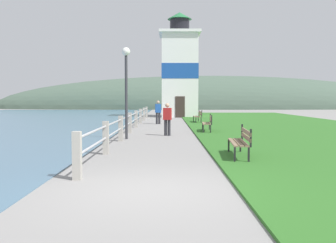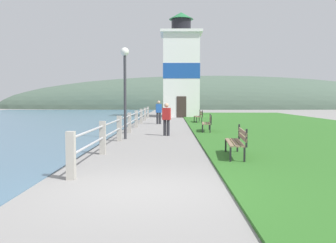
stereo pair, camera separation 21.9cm
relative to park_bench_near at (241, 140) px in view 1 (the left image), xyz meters
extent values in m
plane|color=gray|center=(-2.52, -3.94, -0.54)|extent=(160.00, 160.00, 0.00)
cube|color=#2D6623|center=(5.17, 11.94, -0.51)|extent=(12.00, 47.65, 0.06)
cube|color=#A8A399|center=(-4.10, -2.94, -0.02)|extent=(0.18, 0.18, 1.05)
cube|color=#A8A399|center=(-4.10, 0.77, -0.02)|extent=(0.18, 0.18, 1.05)
cube|color=#A8A399|center=(-4.10, 4.49, -0.02)|extent=(0.18, 0.18, 1.05)
cube|color=#A8A399|center=(-4.10, 8.20, -0.02)|extent=(0.18, 0.18, 1.05)
cube|color=#A8A399|center=(-4.10, 11.92, -0.02)|extent=(0.18, 0.18, 1.05)
cube|color=#A8A399|center=(-4.10, 15.63, -0.02)|extent=(0.18, 0.18, 1.05)
cube|color=#A8A399|center=(-4.10, 19.35, -0.02)|extent=(0.18, 0.18, 1.05)
cube|color=#A8A399|center=(-4.10, 23.06, -0.02)|extent=(0.18, 0.18, 1.05)
cylinder|color=#B2B2B7|center=(-4.10, 10.06, 0.35)|extent=(0.06, 26.00, 0.06)
cylinder|color=#B2B2B7|center=(-4.10, 10.06, -0.02)|extent=(0.06, 26.00, 0.06)
cube|color=#846B51|center=(-0.24, 0.02, -0.07)|extent=(0.27, 2.00, 0.04)
cube|color=#846B51|center=(-0.09, 0.01, -0.07)|extent=(0.27, 2.00, 0.04)
cube|color=#846B51|center=(0.06, 0.00, -0.07)|extent=(0.27, 2.00, 0.04)
cube|color=#846B51|center=(0.14, -0.01, 0.25)|extent=(0.21, 1.99, 0.11)
cube|color=#846B51|center=(0.14, -0.01, 0.09)|extent=(0.21, 1.99, 0.11)
cube|color=black|center=(-0.35, -0.95, -0.32)|extent=(0.05, 0.05, 0.45)
cube|color=black|center=(-0.20, 0.99, -0.32)|extent=(0.05, 0.05, 0.45)
cube|color=black|center=(0.02, -0.98, -0.32)|extent=(0.05, 0.05, 0.45)
cube|color=black|center=(0.17, 0.96, -0.32)|extent=(0.05, 0.05, 0.45)
cube|color=black|center=(0.07, -0.98, 0.15)|extent=(0.05, 0.05, 0.49)
cube|color=black|center=(0.22, 0.96, 0.15)|extent=(0.05, 0.05, 0.49)
cube|color=#846B51|center=(-0.27, 8.65, -0.07)|extent=(0.25, 1.88, 0.04)
cube|color=#846B51|center=(-0.13, 8.64, -0.07)|extent=(0.25, 1.88, 0.04)
cube|color=#846B51|center=(0.02, 8.63, -0.07)|extent=(0.25, 1.88, 0.04)
cube|color=#846B51|center=(0.10, 8.62, 0.25)|extent=(0.19, 1.87, 0.11)
cube|color=#846B51|center=(0.10, 8.62, 0.09)|extent=(0.19, 1.87, 0.11)
cube|color=black|center=(-0.38, 7.74, -0.32)|extent=(0.05, 0.05, 0.45)
cube|color=black|center=(-0.25, 9.56, -0.32)|extent=(0.05, 0.05, 0.45)
cube|color=black|center=(-0.01, 7.71, -0.32)|extent=(0.05, 0.05, 0.45)
cube|color=black|center=(0.12, 9.53, -0.32)|extent=(0.05, 0.05, 0.45)
cube|color=black|center=(0.04, 7.71, 0.15)|extent=(0.05, 0.05, 0.49)
cube|color=black|center=(0.17, 9.53, 0.15)|extent=(0.05, 0.05, 0.49)
cube|color=#846B51|center=(-0.16, 16.34, -0.07)|extent=(0.19, 1.60, 0.04)
cube|color=#846B51|center=(-0.02, 16.35, -0.07)|extent=(0.19, 1.60, 0.04)
cube|color=#846B51|center=(0.13, 16.36, -0.07)|extent=(0.19, 1.60, 0.04)
cube|color=#846B51|center=(0.22, 16.36, 0.25)|extent=(0.13, 1.60, 0.11)
cube|color=#846B51|center=(0.22, 16.36, 0.09)|extent=(0.13, 1.60, 0.11)
cube|color=black|center=(-0.16, 15.57, -0.32)|extent=(0.05, 0.05, 0.45)
cube|color=black|center=(-0.24, 17.12, -0.32)|extent=(0.05, 0.05, 0.45)
cube|color=black|center=(0.21, 15.58, -0.32)|extent=(0.05, 0.05, 0.45)
cube|color=black|center=(0.13, 17.13, -0.32)|extent=(0.05, 0.05, 0.45)
cube|color=black|center=(0.25, 15.59, 0.15)|extent=(0.05, 0.05, 0.49)
cube|color=black|center=(0.18, 17.14, 0.15)|extent=(0.05, 0.05, 0.49)
cube|color=white|center=(-1.01, 25.96, 3.45)|extent=(3.44, 3.44, 7.99)
cube|color=#194799|center=(-1.01, 25.96, 3.85)|extent=(3.48, 3.48, 1.44)
cube|color=white|center=(-1.01, 25.96, 7.58)|extent=(3.95, 3.95, 0.25)
cylinder|color=black|center=(-1.01, 25.96, 8.32)|extent=(1.89, 1.89, 1.24)
cone|color=#23703D|center=(-1.01, 25.96, 9.29)|extent=(2.36, 2.36, 0.68)
cube|color=#332823|center=(-1.01, 24.22, 0.46)|extent=(0.90, 0.06, 2.00)
cylinder|color=#28282D|center=(-2.92, 15.09, -0.14)|extent=(0.15, 0.15, 0.80)
cylinder|color=#28282D|center=(-2.75, 15.12, -0.14)|extent=(0.15, 0.15, 0.80)
cube|color=#1E4C99|center=(-2.83, 15.11, 0.56)|extent=(0.43, 0.28, 0.60)
sphere|color=tan|center=(-2.83, 15.11, 0.99)|extent=(0.22, 0.22, 0.22)
cylinder|color=#28282D|center=(-2.26, 6.81, -0.16)|extent=(0.14, 0.14, 0.76)
cylinder|color=#28282D|center=(-2.09, 6.77, -0.16)|extent=(0.14, 0.14, 0.76)
cube|color=#B22323|center=(-2.18, 6.79, 0.50)|extent=(0.42, 0.29, 0.57)
sphere|color=tan|center=(-2.18, 6.79, 0.91)|extent=(0.20, 0.20, 0.20)
cylinder|color=#333338|center=(-3.95, 5.30, 1.26)|extent=(0.12, 0.12, 3.60)
sphere|color=white|center=(-3.95, 5.30, 3.24)|extent=(0.36, 0.36, 0.36)
ellipsoid|color=#475B4C|center=(5.48, 57.82, -0.54)|extent=(80.00, 16.00, 12.00)
camera|label=1|loc=(-2.14, -10.91, 1.20)|focal=40.00mm
camera|label=2|loc=(-1.93, -10.91, 1.20)|focal=40.00mm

